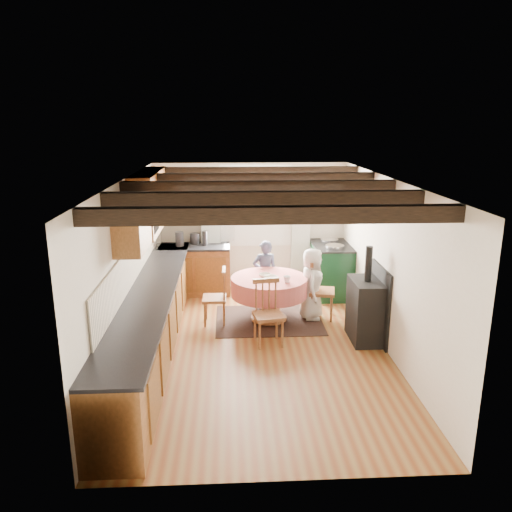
{
  "coord_description": "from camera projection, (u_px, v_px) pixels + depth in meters",
  "views": [
    {
      "loc": [
        -0.4,
        -6.56,
        3.16
      ],
      "look_at": [
        0.0,
        0.8,
        1.15
      ],
      "focal_mm": 35.1,
      "sensor_mm": 36.0,
      "label": 1
    }
  ],
  "objects": [
    {
      "name": "base_cabinet_back",
      "position": [
        195.0,
        270.0,
        9.37
      ],
      "size": [
        1.3,
        0.6,
        0.88
      ],
      "primitive_type": "cube",
      "color": "#96582D",
      "rests_on": "floor"
    },
    {
      "name": "worktop_left",
      "position": [
        152.0,
        290.0,
        6.86
      ],
      "size": [
        0.64,
        5.3,
        0.04
      ],
      "primitive_type": "cube",
      "color": "black",
      "rests_on": "base_cabinet_left"
    },
    {
      "name": "base_cabinet_left",
      "position": [
        152.0,
        322.0,
        6.98
      ],
      "size": [
        0.6,
        5.3,
        0.88
      ],
      "primitive_type": "cube",
      "color": "#96582D",
      "rests_on": "floor"
    },
    {
      "name": "rug",
      "position": [
        269.0,
        320.0,
        8.16
      ],
      "size": [
        1.71,
        1.33,
        0.01
      ],
      "primitive_type": "cube",
      "color": "black",
      "rests_on": "floor"
    },
    {
      "name": "beam_a",
      "position": [
        272.0,
        215.0,
        4.64
      ],
      "size": [
        3.6,
        0.16,
        0.16
      ],
      "primitive_type": "cube",
      "color": "black",
      "rests_on": "ceiling"
    },
    {
      "name": "wall_right",
      "position": [
        388.0,
        266.0,
        6.95
      ],
      "size": [
        0.0,
        5.5,
        2.4
      ],
      "primitive_type": "cube",
      "color": "silver",
      "rests_on": "ground"
    },
    {
      "name": "worktop_back",
      "position": [
        194.0,
        247.0,
        9.23
      ],
      "size": [
        1.3,
        0.64,
        0.04
      ],
      "primitive_type": "cube",
      "color": "black",
      "rests_on": "base_cabinet_back"
    },
    {
      "name": "curtain_left",
      "position": [
        211.0,
        233.0,
        9.4
      ],
      "size": [
        0.35,
        0.1,
        2.1
      ],
      "primitive_type": "cube",
      "color": "#ABBFA5",
      "rests_on": "wall_back"
    },
    {
      "name": "bowl_b",
      "position": [
        265.0,
        276.0,
        7.95
      ],
      "size": [
        0.24,
        0.24,
        0.06
      ],
      "primitive_type": "imported",
      "rotation": [
        0.0,
        0.0,
        6.04
      ],
      "color": "silver",
      "rests_on": "dining_table"
    },
    {
      "name": "chair_near",
      "position": [
        269.0,
        313.0,
        7.18
      ],
      "size": [
        0.48,
        0.49,
        0.96
      ],
      "primitive_type": null,
      "rotation": [
        0.0,
        0.0,
        0.17
      ],
      "color": "brown",
      "rests_on": "floor"
    },
    {
      "name": "beam_d",
      "position": [
        255.0,
        178.0,
        7.53
      ],
      "size": [
        3.6,
        0.16,
        0.16
      ],
      "primitive_type": "cube",
      "color": "black",
      "rests_on": "ceiling"
    },
    {
      "name": "child_far",
      "position": [
        265.0,
        274.0,
        8.65
      ],
      "size": [
        0.46,
        0.33,
        1.18
      ],
      "primitive_type": "imported",
      "rotation": [
        0.0,
        0.0,
        3.26
      ],
      "color": "#39425C",
      "rests_on": "floor"
    },
    {
      "name": "splash_back",
      "position": [
        198.0,
        227.0,
        9.44
      ],
      "size": [
        1.4,
        0.02,
        0.55
      ],
      "primitive_type": "cube",
      "color": "beige",
      "rests_on": "wall_back"
    },
    {
      "name": "cast_iron_stove",
      "position": [
        367.0,
        294.0,
        7.27
      ],
      "size": [
        0.43,
        0.72,
        1.43
      ],
      "primitive_type": null,
      "color": "black",
      "rests_on": "floor"
    },
    {
      "name": "window_frame",
      "position": [
        256.0,
        206.0,
        9.4
      ],
      "size": [
        1.34,
        0.03,
        1.54
      ],
      "primitive_type": "cube",
      "color": "white",
      "rests_on": "wall_back"
    },
    {
      "name": "aga_range",
      "position": [
        331.0,
        269.0,
        9.26
      ],
      "size": [
        0.69,
        1.06,
        0.98
      ],
      "primitive_type": null,
      "color": "black",
      "rests_on": "floor"
    },
    {
      "name": "wall_back",
      "position": [
        250.0,
        227.0,
        9.51
      ],
      "size": [
        3.6,
        0.0,
        2.4
      ],
      "primitive_type": "cube",
      "color": "silver",
      "rests_on": "ground"
    },
    {
      "name": "curtain_right",
      "position": [
        301.0,
        232.0,
        9.49
      ],
      "size": [
        0.35,
        0.1,
        2.1
      ],
      "primitive_type": "cube",
      "color": "#ABBFA5",
      "rests_on": "wall_back"
    },
    {
      "name": "cup",
      "position": [
        287.0,
        279.0,
        7.71
      ],
      "size": [
        0.13,
        0.13,
        0.1
      ],
      "primitive_type": "imported",
      "rotation": [
        0.0,
        0.0,
        4.93
      ],
      "color": "silver",
      "rests_on": "dining_table"
    },
    {
      "name": "bowl_a",
      "position": [
        271.0,
        278.0,
        7.87
      ],
      "size": [
        0.29,
        0.29,
        0.05
      ],
      "primitive_type": "imported",
      "rotation": [
        0.0,
        0.0,
        3.73
      ],
      "color": "silver",
      "rests_on": "dining_table"
    },
    {
      "name": "curtain_rod",
      "position": [
        256.0,
        174.0,
        9.16
      ],
      "size": [
        2.0,
        0.03,
        0.03
      ],
      "primitive_type": "cylinder",
      "rotation": [
        0.0,
        1.57,
        0.0
      ],
      "color": "black",
      "rests_on": "wall_back"
    },
    {
      "name": "floor",
      "position": [
        259.0,
        348.0,
        7.18
      ],
      "size": [
        3.6,
        5.5,
        0.0
      ],
      "primitive_type": "cube",
      "color": "brown",
      "rests_on": "ground"
    },
    {
      "name": "wall_left",
      "position": [
        127.0,
        270.0,
        6.77
      ],
      "size": [
        0.0,
        5.5,
        2.4
      ],
      "primitive_type": "cube",
      "color": "silver",
      "rests_on": "ground"
    },
    {
      "name": "chair_right",
      "position": [
        322.0,
        289.0,
        8.15
      ],
      "size": [
        0.52,
        0.5,
        0.99
      ],
      "primitive_type": null,
      "rotation": [
        0.0,
        0.0,
        1.38
      ],
      "color": "brown",
      "rests_on": "floor"
    },
    {
      "name": "chair_left",
      "position": [
        214.0,
        296.0,
        7.94
      ],
      "size": [
        0.41,
        0.39,
        0.91
      ],
      "primitive_type": null,
      "rotation": [
        0.0,
        0.0,
        -1.57
      ],
      "color": "brown",
      "rests_on": "floor"
    },
    {
      "name": "canister_tall",
      "position": [
        179.0,
        239.0,
        9.16
      ],
      "size": [
        0.16,
        0.16,
        0.27
      ],
      "primitive_type": "cylinder",
      "color": "#262628",
      "rests_on": "worktop_back"
    },
    {
      "name": "child_right",
      "position": [
        312.0,
        284.0,
        8.1
      ],
      "size": [
        0.47,
        0.63,
        1.18
      ],
      "primitive_type": "imported",
      "rotation": [
        0.0,
        0.0,
        1.39
      ],
      "color": "beige",
      "rests_on": "floor"
    },
    {
      "name": "beam_e",
      "position": [
        252.0,
        172.0,
        8.5
      ],
      "size": [
        3.6,
        0.16,
        0.16
      ],
      "primitive_type": "cube",
      "color": "black",
      "rests_on": "ceiling"
    },
    {
      "name": "canister_slim",
      "position": [
        205.0,
        238.0,
        9.2
      ],
      "size": [
        0.1,
        0.1,
        0.27
      ],
      "primitive_type": "cylinder",
      "color": "#262628",
      "rests_on": "worktop_back"
    },
    {
      "name": "canister_wide",
      "position": [
        195.0,
        239.0,
        9.33
      ],
      "size": [
        0.18,
        0.18,
        0.2
      ],
      "primitive_type": "cylinder",
      "color": "#262628",
      "rests_on": "worktop_back"
    },
    {
      "name": "splash_left",
      "position": [
        132.0,
        264.0,
        7.06
      ],
      "size": [
        0.02,
        4.5,
        0.55
      ],
      "primitive_type": "cube",
      "color": "beige",
      "rests_on": "wall_left"
    },
    {
      "name": "window_pane",
      "position": [
        256.0,
        206.0,
        9.4
      ],
      "size": [
        1.2,
        0.01,
        1.4
      ],
      "primitive_type": "cube",
      "color": "white",
      "rests_on": "wall_back"
    },
    {
      "name": "beam_c",
      "position": [
        259.0,
        187.0,
        6.57
      ],
      "size": [
        3.6,
        0.16,
        0.16
      ],
      "primitive_type": "cube",
      "color": "black",
      "rests_on": "ceiling"
    },
    {
      "name": "wall_cabinet_solid",
      "position": [
        132.0,
        223.0,
        6.3
      ],
      "size": [
        0.34,
        0.9,
        0.7
      ],
      "primitive_type": "cube",
      "color": "#96582D",
      "rests_on": "wall_left"
    },
    {
      "name": "wall_plate",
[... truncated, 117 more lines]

